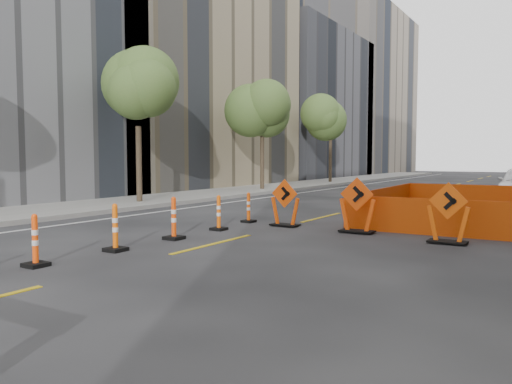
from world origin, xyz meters
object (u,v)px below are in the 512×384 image
Objects in this scene: channelizer_6 at (219,213)px; channelizer_7 at (249,207)px; chevron_sign_left at (285,203)px; chevron_sign_center at (357,205)px; channelizer_3 at (35,240)px; channelizer_5 at (174,218)px; channelizer_4 at (115,227)px; chevron_sign_right at (448,213)px.

channelizer_6 is 1.05× the size of channelizer_7.
chevron_sign_center is at bearing -2.39° from chevron_sign_left.
channelizer_5 reaches higher than channelizer_3.
channelizer_5 is at bearing 88.91° from channelizer_4.
channelizer_4 is at bearing 87.21° from channelizer_3.
chevron_sign_center reaches higher than channelizer_6.
channelizer_3 is at bearing -92.79° from channelizer_4.
chevron_sign_center is (3.42, 3.38, 0.21)m from channelizer_5.
channelizer_4 is 0.98× the size of channelizer_5.
channelizer_7 is (-0.19, 3.66, -0.06)m from channelizer_5.
channelizer_4 is 0.69× the size of chevron_sign_center.
channelizer_3 is at bearing -130.99° from chevron_sign_right.
chevron_sign_left is at bearing 71.22° from channelizer_5.
channelizer_3 is 0.66× the size of chevron_sign_center.
channelizer_3 is 1.83m from channelizer_4.
chevron_sign_right reaches higher than channelizer_6.
channelizer_6 is at bearing -124.65° from chevron_sign_left.
channelizer_6 reaches higher than channelizer_7.
channelizer_3 is 1.01× the size of channelizer_6.
channelizer_4 is 0.75× the size of chevron_sign_left.
chevron_sign_right is (2.38, -0.45, -0.02)m from chevron_sign_center.
chevron_sign_left is at bearing 79.61° from channelizer_3.
channelizer_6 is at bearing -159.70° from chevron_sign_center.
chevron_sign_right is (4.62, -0.57, 0.03)m from chevron_sign_left.
chevron_sign_right is (5.84, 4.76, 0.20)m from channelizer_4.
chevron_sign_left is (1.22, 5.32, 0.17)m from channelizer_4.
chevron_sign_center reaches higher than channelizer_7.
chevron_sign_right is at bearing -6.49° from chevron_sign_left.
chevron_sign_right reaches higher than channelizer_5.
chevron_sign_center is (3.61, -0.28, 0.28)m from channelizer_7.
chevron_sign_left is 2.24m from chevron_sign_center.
channelizer_5 is 1.83m from channelizer_6.
channelizer_3 is 5.49m from channelizer_6.
chevron_sign_center is (3.46, 5.21, 0.23)m from channelizer_4.
chevron_sign_right reaches higher than channelizer_4.
channelizer_6 is 1.84m from channelizer_7.
chevron_sign_left is at bearing 54.83° from channelizer_6.
channelizer_4 is 5.46m from chevron_sign_left.
chevron_sign_right is (5.79, 1.09, 0.23)m from channelizer_6.
channelizer_3 is at bearing -91.94° from channelizer_5.
chevron_sign_left is (1.37, -0.17, 0.22)m from channelizer_7.
chevron_sign_left is at bearing -7.02° from channelizer_7.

